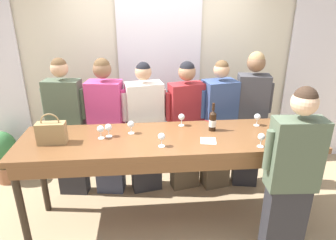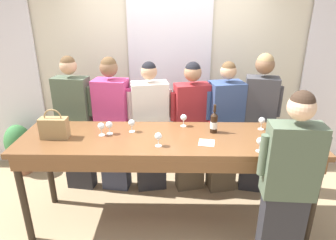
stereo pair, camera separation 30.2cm
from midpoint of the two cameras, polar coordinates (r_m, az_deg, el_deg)
name	(u,v)px [view 2 (the right image)]	position (r m, az deg, el deg)	size (l,w,h in m)	color
ground_plane	(168,220)	(3.58, 2.52, -18.64)	(18.00, 18.00, 0.00)	tan
wall_back	(170,71)	(4.23, 2.39, 9.24)	(12.00, 0.06, 2.80)	beige
curtain_panel_left	(0,76)	(4.76, -27.86, 7.47)	(1.11, 0.03, 2.69)	white
curtain_panel_center	(170,76)	(4.18, 2.39, 8.30)	(1.11, 0.03, 2.69)	white
tasting_bar	(168,147)	(3.03, 2.83, -5.14)	(2.97, 0.79, 1.05)	brown
wine_bottle	(214,122)	(3.12, 11.49, -0.51)	(0.07, 0.07, 0.30)	black
handbag	(54,127)	(3.09, -18.30, -1.42)	(0.27, 0.12, 0.31)	#997A4C
wine_glass_front_left	(109,125)	(3.06, -8.41, -1.06)	(0.07, 0.07, 0.14)	white
wine_glass_front_mid	(184,118)	(3.23, 5.67, 0.33)	(0.07, 0.07, 0.14)	white
wine_glass_front_right	(158,137)	(2.78, 1.24, -3.27)	(0.07, 0.07, 0.14)	white
wine_glass_center_left	(101,127)	(3.04, -9.88, -1.30)	(0.07, 0.07, 0.14)	white
wine_glass_center_mid	(260,142)	(2.86, 20.11, -3.97)	(0.07, 0.07, 0.14)	white
wine_glass_center_right	(262,121)	(3.34, 19.95, -0.21)	(0.07, 0.07, 0.14)	white
wine_glass_back_left	(132,123)	(3.09, -4.18, -0.68)	(0.07, 0.07, 0.14)	white
napkin	(207,143)	(2.92, 10.32, -4.35)	(0.17, 0.17, 0.00)	white
pen	(213,124)	(3.37, 11.08, -0.72)	(0.09, 0.11, 0.01)	maroon
guest_olive_jacket	(75,124)	(3.83, -15.11, -0.76)	(0.53, 0.26, 1.74)	#28282D
guest_pink_top	(113,125)	(3.73, -8.18, -0.98)	(0.52, 0.31, 1.73)	#383D51
guest_cream_sweater	(150,128)	(3.70, -1.08, -1.65)	(0.55, 0.33, 1.68)	#28282D
guest_striped_shirt	(191,127)	(3.71, 6.75, -1.35)	(0.52, 0.30, 1.68)	brown
guest_navy_coat	(224,129)	(3.78, 12.89, -1.67)	(0.50, 0.35, 1.68)	brown
guest_beige_cap	(258,123)	(3.86, 18.93, -0.57)	(0.49, 0.30, 1.78)	#28282D
host_pouring	(288,186)	(2.78, 24.85, -11.38)	(0.54, 0.23, 1.72)	#28282D
potted_plant	(19,147)	(4.67, -24.86, -4.74)	(0.36, 0.36, 0.73)	#935B3D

